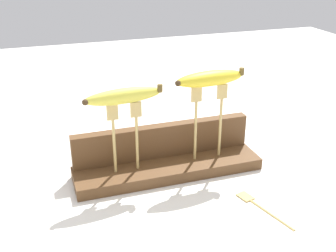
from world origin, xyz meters
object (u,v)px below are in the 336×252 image
(banana_raised_left, at_px, (124,97))
(fork_fallen_near, at_px, (258,204))
(fork_stand_left, at_px, (126,132))
(banana_raised_right, at_px, (211,79))
(fork_stand_right, at_px, (209,116))

(banana_raised_left, distance_m, fork_fallen_near, 0.38)
(banana_raised_left, bearing_deg, fork_stand_left, 5.70)
(banana_raised_right, bearing_deg, fork_fallen_near, -78.86)
(fork_stand_right, bearing_deg, fork_fallen_near, -78.88)
(fork_stand_left, xyz_separation_m, fork_fallen_near, (0.25, -0.19, -0.13))
(fork_stand_left, height_order, fork_fallen_near, fork_stand_left)
(fork_stand_left, height_order, banana_raised_right, banana_raised_right)
(fork_stand_right, relative_size, banana_raised_left, 1.02)
(fork_stand_left, bearing_deg, banana_raised_right, -0.00)
(fork_stand_left, relative_size, fork_fallen_near, 1.06)
(fork_stand_left, height_order, fork_stand_right, fork_stand_right)
(banana_raised_left, height_order, banana_raised_right, banana_raised_right)
(banana_raised_right, height_order, fork_fallen_near, banana_raised_right)
(fork_stand_right, xyz_separation_m, fork_fallen_near, (0.04, -0.19, -0.14))
(fork_stand_left, relative_size, banana_raised_right, 0.94)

